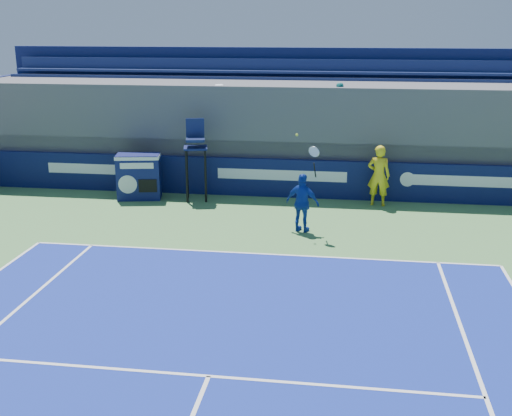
# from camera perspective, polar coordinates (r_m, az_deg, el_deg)

# --- Properties ---
(ball_person) EXTENTS (0.72, 0.54, 1.81)m
(ball_person) POSITION_cam_1_polar(r_m,az_deg,el_deg) (19.21, 10.85, 2.85)
(ball_person) COLOR yellow
(ball_person) RESTS_ON apron
(back_hoarding) EXTENTS (20.40, 0.21, 1.20)m
(back_hoarding) POSITION_cam_1_polar(r_m,az_deg,el_deg) (19.91, 2.32, 2.67)
(back_hoarding) COLOR #0C1343
(back_hoarding) RESTS_ON ground
(match_clock) EXTENTS (1.43, 0.96, 1.40)m
(match_clock) POSITION_cam_1_polar(r_m,az_deg,el_deg) (19.97, -10.37, 2.87)
(match_clock) COLOR #0F154D
(match_clock) RESTS_ON ground
(umpire_chair) EXTENTS (0.84, 0.84, 2.48)m
(umpire_chair) POSITION_cam_1_polar(r_m,az_deg,el_deg) (19.45, -5.39, 5.08)
(umpire_chair) COLOR black
(umpire_chair) RESTS_ON ground
(tennis_player) EXTENTS (0.97, 0.68, 2.57)m
(tennis_player) POSITION_cam_1_polar(r_m,az_deg,el_deg) (16.53, 4.17, 0.47)
(tennis_player) COLOR #13359E
(tennis_player) RESTS_ON apron
(stadium_seating) EXTENTS (21.00, 4.05, 4.40)m
(stadium_seating) POSITION_cam_1_polar(r_m,az_deg,el_deg) (21.67, 2.91, 7.09)
(stadium_seating) COLOR #56565B
(stadium_seating) RESTS_ON ground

